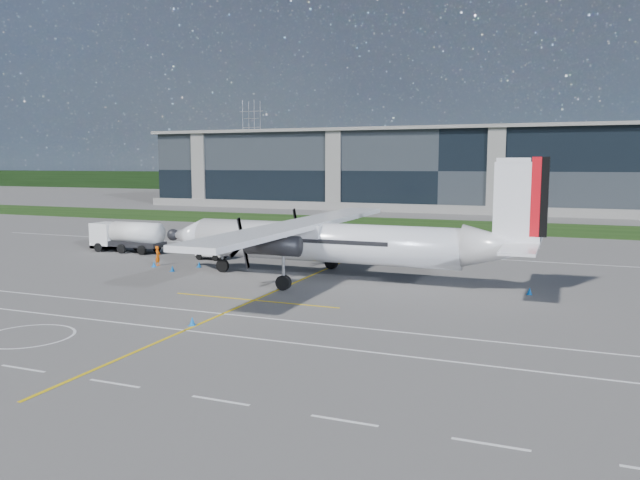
# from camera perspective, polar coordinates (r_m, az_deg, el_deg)

# --- Properties ---
(ground) EXTENTS (400.00, 400.00, 0.00)m
(ground) POSITION_cam_1_polar(r_m,az_deg,el_deg) (85.13, 6.73, 0.96)
(ground) COLOR #5A5755
(ground) RESTS_ON ground
(grass_strip) EXTENTS (400.00, 18.00, 0.04)m
(grass_strip) POSITION_cam_1_polar(r_m,az_deg,el_deg) (92.84, 8.02, 1.46)
(grass_strip) COLOR #14330D
(grass_strip) RESTS_ON ground
(terminal_building) EXTENTS (120.00, 20.00, 15.00)m
(terminal_building) POSITION_cam_1_polar(r_m,az_deg,el_deg) (123.73, 11.65, 6.24)
(terminal_building) COLOR black
(terminal_building) RESTS_ON ground
(tree_line) EXTENTS (400.00, 6.00, 6.00)m
(tree_line) POSITION_cam_1_polar(r_m,az_deg,el_deg) (183.17, 14.98, 4.96)
(tree_line) COLOR black
(tree_line) RESTS_ON ground
(pylon_west) EXTENTS (9.00, 4.60, 30.00)m
(pylon_west) POSITION_cam_1_polar(r_m,az_deg,el_deg) (217.27, -6.25, 8.62)
(pylon_west) COLOR gray
(pylon_west) RESTS_ON ground
(yellow_taxiway_centerline) EXTENTS (0.20, 70.00, 0.01)m
(yellow_taxiway_centerline) POSITION_cam_1_polar(r_m,az_deg,el_deg) (55.85, 1.65, -2.20)
(yellow_taxiway_centerline) COLOR yellow
(yellow_taxiway_centerline) RESTS_ON ground
(white_lane_line) EXTENTS (90.00, 0.15, 0.01)m
(white_lane_line) POSITION_cam_1_polar(r_m,az_deg,el_deg) (36.53, -16.19, -7.47)
(white_lane_line) COLOR white
(white_lane_line) RESTS_ON ground
(turboprop_aircraft) EXTENTS (30.21, 31.33, 9.40)m
(turboprop_aircraft) POSITION_cam_1_polar(r_m,az_deg,el_deg) (47.43, 1.53, 1.87)
(turboprop_aircraft) COLOR white
(turboprop_aircraft) RESTS_ON ground
(fuel_tanker_truck) EXTENTS (8.21, 2.67, 3.08)m
(fuel_tanker_truck) POSITION_cam_1_polar(r_m,az_deg,el_deg) (66.52, -17.56, 0.30)
(fuel_tanker_truck) COLOR white
(fuel_tanker_truck) RESTS_ON ground
(baggage_tug) EXTENTS (2.91, 1.75, 1.75)m
(baggage_tug) POSITION_cam_1_polar(r_m,az_deg,el_deg) (59.35, -9.88, -0.90)
(baggage_tug) COLOR silver
(baggage_tug) RESTS_ON ground
(ground_crew_person) EXTENTS (0.73, 0.91, 1.98)m
(ground_crew_person) POSITION_cam_1_polar(r_m,az_deg,el_deg) (56.69, -14.61, -1.28)
(ground_crew_person) COLOR #F25907
(ground_crew_person) RESTS_ON ground
(safety_cone_stbdwing) EXTENTS (0.36, 0.36, 0.50)m
(safety_cone_stbdwing) POSITION_cam_1_polar(r_m,az_deg,el_deg) (64.43, 3.93, -0.75)
(safety_cone_stbdwing) COLOR blue
(safety_cone_stbdwing) RESTS_ON ground
(safety_cone_portwing) EXTENTS (0.36, 0.36, 0.50)m
(safety_cone_portwing) POSITION_cam_1_polar(r_m,az_deg,el_deg) (35.67, -11.60, -7.28)
(safety_cone_portwing) COLOR blue
(safety_cone_portwing) RESTS_ON ground
(safety_cone_fwd) EXTENTS (0.36, 0.36, 0.50)m
(safety_cone_fwd) POSITION_cam_1_polar(r_m,az_deg,el_deg) (56.05, -14.95, -2.15)
(safety_cone_fwd) COLOR blue
(safety_cone_fwd) RESTS_ON ground
(safety_cone_nose_port) EXTENTS (0.36, 0.36, 0.50)m
(safety_cone_nose_port) POSITION_cam_1_polar(r_m,az_deg,el_deg) (53.41, -13.35, -2.55)
(safety_cone_nose_port) COLOR blue
(safety_cone_nose_port) RESTS_ON ground
(safety_cone_nose_stbd) EXTENTS (0.36, 0.36, 0.50)m
(safety_cone_nose_stbd) POSITION_cam_1_polar(r_m,az_deg,el_deg) (55.05, -10.99, -2.21)
(safety_cone_nose_stbd) COLOR blue
(safety_cone_nose_stbd) RESTS_ON ground
(safety_cone_tail) EXTENTS (0.36, 0.36, 0.50)m
(safety_cone_tail) POSITION_cam_1_polar(r_m,az_deg,el_deg) (45.30, 18.60, -4.44)
(safety_cone_tail) COLOR blue
(safety_cone_tail) RESTS_ON ground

